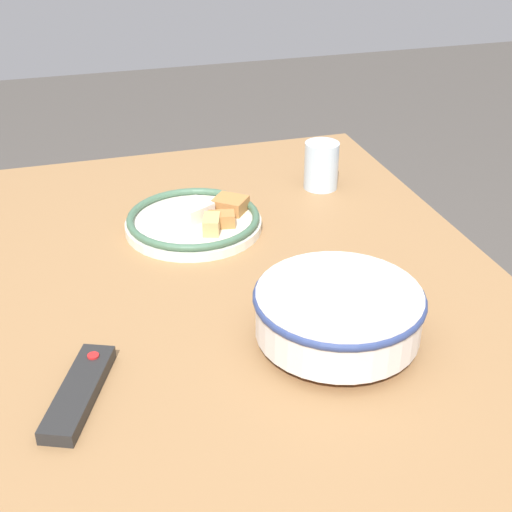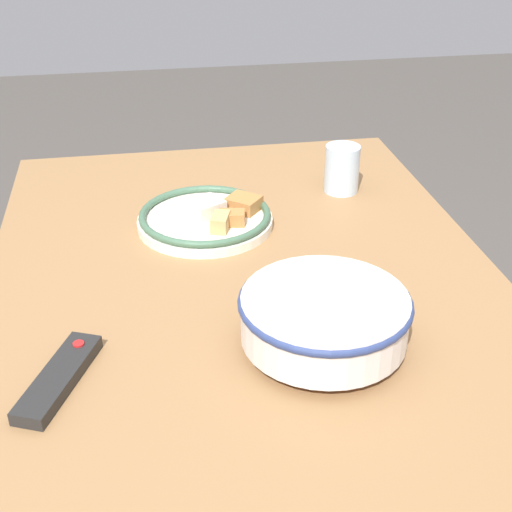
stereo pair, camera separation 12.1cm
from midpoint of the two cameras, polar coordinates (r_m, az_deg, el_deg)
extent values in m
cube|color=olive|center=(1.25, -3.70, -2.39)|extent=(1.22, 0.89, 0.04)
cylinder|color=olive|center=(1.97, 3.65, -1.38)|extent=(0.06, 0.06, 0.67)
cylinder|color=olive|center=(1.88, -18.42, -4.67)|extent=(0.06, 0.06, 0.67)
cylinder|color=silver|center=(1.08, 3.27, -6.51)|extent=(0.11, 0.11, 0.02)
cylinder|color=silver|center=(1.05, 3.33, -4.64)|extent=(0.25, 0.25, 0.07)
cylinder|color=#9E4C1E|center=(1.06, 3.33, -4.87)|extent=(0.22, 0.22, 0.06)
torus|color=navy|center=(1.04, 3.38, -3.43)|extent=(0.25, 0.25, 0.01)
cylinder|color=silver|center=(1.40, -7.49, 2.43)|extent=(0.27, 0.27, 0.02)
torus|color=#42664C|center=(1.39, -7.54, 3.01)|extent=(0.26, 0.26, 0.01)
cube|color=#B2753D|center=(1.36, -5.12, 2.90)|extent=(0.04, 0.05, 0.03)
cube|color=tan|center=(1.34, -6.17, 2.47)|extent=(0.06, 0.04, 0.03)
cube|color=#B2753D|center=(1.42, -4.52, 4.07)|extent=(0.08, 0.08, 0.03)
cube|color=silver|center=(1.40, -7.51, 3.55)|extent=(0.08, 0.08, 0.03)
cube|color=black|center=(1.02, -17.38, -10.47)|extent=(0.19, 0.12, 0.02)
cylinder|color=red|center=(1.06, -16.16, -7.78)|extent=(0.02, 0.02, 0.00)
cylinder|color=silver|center=(1.55, 3.01, 7.20)|extent=(0.07, 0.07, 0.10)
camera|label=1|loc=(0.06, -92.86, -1.64)|focal=50.00mm
camera|label=2|loc=(0.06, 87.14, 1.64)|focal=50.00mm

